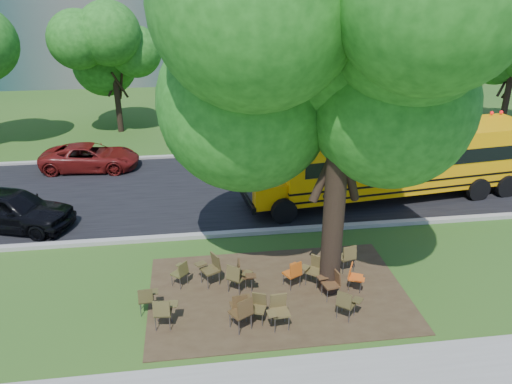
{
  "coord_description": "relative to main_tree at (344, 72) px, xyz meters",
  "views": [
    {
      "loc": [
        -1.14,
        -11.79,
        8.05
      ],
      "look_at": [
        0.88,
        3.03,
        1.53
      ],
      "focal_mm": 35.0,
      "sensor_mm": 36.0,
      "label": 1
    }
  ],
  "objects": [
    {
      "name": "chair_11",
      "position": [
        -0.95,
        0.24,
        -5.47
      ],
      "size": [
        0.57,
        0.68,
        0.85
      ],
      "rotation": [
        0.0,
        0.0,
        0.47
      ],
      "color": "#B14C12",
      "rests_on": "ground"
    },
    {
      "name": "chair_4",
      "position": [
        -2.59,
        -1.01,
        -5.47
      ],
      "size": [
        0.55,
        0.54,
        0.83
      ],
      "rotation": [
        0.0,
        0.0,
        0.1
      ],
      "color": "#473219",
      "rests_on": "ground"
    },
    {
      "name": "bg_tree_3",
      "position": [
        5.56,
        14.52,
        -0.96
      ],
      "size": [
        5.6,
        5.6,
        7.84
      ],
      "color": "black",
      "rests_on": "ground"
    },
    {
      "name": "chair_6",
      "position": [
        -0.03,
        -0.36,
        -5.47
      ],
      "size": [
        0.59,
        0.57,
        0.85
      ],
      "rotation": [
        0.0,
        0.0,
        1.77
      ],
      "color": "#51341D",
      "rests_on": "ground"
    },
    {
      "name": "chair_9",
      "position": [
        -3.21,
        0.74,
        -5.41
      ],
      "size": [
        0.76,
        0.63,
        0.94
      ],
      "rotation": [
        0.0,
        0.0,
        2.05
      ],
      "color": "#463C1E",
      "rests_on": "ground"
    },
    {
      "name": "chair_10",
      "position": [
        -2.36,
        0.33,
        -5.43
      ],
      "size": [
        0.53,
        0.61,
        0.9
      ],
      "rotation": [
        0.0,
        0.0,
        -1.64
      ],
      "color": "#432D18",
      "rests_on": "ground"
    },
    {
      "name": "chair_0",
      "position": [
        -4.92,
        -0.39,
        -5.5
      ],
      "size": [
        0.52,
        0.5,
        0.8
      ],
      "rotation": [
        0.0,
        0.0,
        0.07
      ],
      "color": "#423B1D",
      "rests_on": "ground"
    },
    {
      "name": "chair_15",
      "position": [
        -0.34,
        0.34,
        -5.45
      ],
      "size": [
        0.75,
        0.6,
        0.88
      ],
      "rotation": [
        0.0,
        0.0,
        2.45
      ],
      "color": "brown",
      "rests_on": "ground"
    },
    {
      "name": "chair_12",
      "position": [
        0.66,
        -0.11,
        -5.5
      ],
      "size": [
        0.51,
        0.65,
        0.8
      ],
      "rotation": [
        0.0,
        0.0,
        4.27
      ],
      "color": "#D65516",
      "rests_on": "ground"
    },
    {
      "name": "chair_3",
      "position": [
        -2.16,
        -1.1,
        -5.5
      ],
      "size": [
        0.63,
        0.49,
        0.79
      ],
      "rotation": [
        0.0,
        0.0,
        2.77
      ],
      "color": "#4C4121",
      "rests_on": "ground"
    },
    {
      "name": "chair_5",
      "position": [
        -1.67,
        -1.38,
        -5.43
      ],
      "size": [
        0.59,
        0.57,
        0.9
      ],
      "rotation": [
        0.0,
        0.0,
        3.23
      ],
      "color": "brown",
      "rests_on": "ground"
    },
    {
      "name": "black_car",
      "position": [
        -9.8,
        5.09,
        -5.27
      ],
      "size": [
        4.53,
        2.91,
        1.44
      ],
      "primitive_type": "imported",
      "rotation": [
        0.0,
        0.0,
        1.26
      ],
      "color": "black",
      "rests_on": "ground"
    },
    {
      "name": "chair_14",
      "position": [
        -2.55,
        0.2,
        -5.44
      ],
      "size": [
        0.77,
        0.6,
        0.9
      ],
      "rotation": [
        0.0,
        0.0,
        5.64
      ],
      "color": "#4B4220",
      "rests_on": "ground"
    },
    {
      "name": "bg_car_red",
      "position": [
        -8.07,
        10.57,
        -5.4
      ],
      "size": [
        4.4,
        2.32,
        1.18
      ],
      "primitive_type": "imported",
      "rotation": [
        0.0,
        0.0,
        1.48
      ],
      "color": "#601310",
      "rests_on": "ground"
    },
    {
      "name": "ground",
      "position": [
        -2.44,
        0.52,
        -5.99
      ],
      "size": [
        160.0,
        160.0,
        0.0
      ],
      "primitive_type": "plane",
      "color": "#234D18",
      "rests_on": "ground"
    },
    {
      "name": "main_tree",
      "position": [
        0.0,
        0.0,
        0.0
      ],
      "size": [
        7.2,
        7.2,
        9.6
      ],
      "color": "black",
      "rests_on": "ground"
    },
    {
      "name": "chair_2",
      "position": [
        -2.56,
        -1.38,
        -5.4
      ],
      "size": [
        0.65,
        0.79,
        0.96
      ],
      "rotation": [
        0.0,
        0.0,
        0.53
      ],
      "color": "#453118",
      "rests_on": "ground"
    },
    {
      "name": "bg_tree_2",
      "position": [
        -7.44,
        16.52,
        -1.78
      ],
      "size": [
        4.8,
        4.8,
        6.62
      ],
      "color": "black",
      "rests_on": "ground"
    },
    {
      "name": "chair_7",
      "position": [
        0.07,
        -1.33,
        -5.46
      ],
      "size": [
        0.73,
        0.58,
        0.85
      ],
      "rotation": [
        0.0,
        0.0,
        -0.71
      ],
      "color": "#443B1D",
      "rests_on": "ground"
    },
    {
      "name": "chair_13",
      "position": [
        0.78,
        0.84,
        -5.43
      ],
      "size": [
        0.62,
        0.65,
        0.91
      ],
      "rotation": [
        0.0,
        0.0,
        0.23
      ],
      "color": "brown",
      "rests_on": "ground"
    },
    {
      "name": "kerb_far",
      "position": [
        -2.44,
        11.62,
        -5.92
      ],
      "size": [
        80.0,
        0.25,
        0.14
      ],
      "primitive_type": "cube",
      "color": "gray",
      "rests_on": "ground"
    },
    {
      "name": "kerb_near",
      "position": [
        -2.44,
        3.52,
        -5.92
      ],
      "size": [
        80.0,
        0.25,
        0.14
      ],
      "primitive_type": "cube",
      "color": "gray",
      "rests_on": "ground"
    },
    {
      "name": "chair_8",
      "position": [
        -4.05,
        0.74,
        -5.51
      ],
      "size": [
        0.53,
        0.67,
        0.78
      ],
      "rotation": [
        0.0,
        0.0,
        0.85
      ],
      "color": "#49461F",
      "rests_on": "ground"
    },
    {
      "name": "dirt_patch",
      "position": [
        -1.44,
        0.02,
        -5.97
      ],
      "size": [
        7.0,
        4.5,
        0.03
      ],
      "primitive_type": "cube",
      "color": "#382819",
      "rests_on": "ground"
    },
    {
      "name": "school_bus",
      "position": [
        4.45,
        5.9,
        -4.4
      ],
      "size": [
        11.4,
        3.71,
        2.74
      ],
      "rotation": [
        0.0,
        0.0,
        0.12
      ],
      "color": "#E99C07",
      "rests_on": "ground"
    },
    {
      "name": "asphalt_road",
      "position": [
        -2.44,
        7.52,
        -5.97
      ],
      "size": [
        80.0,
        8.0,
        0.04
      ],
      "primitive_type": "cube",
      "color": "black",
      "rests_on": "ground"
    },
    {
      "name": "chair_1",
      "position": [
        -4.47,
        -1.06,
        -5.44
      ],
      "size": [
        0.61,
        0.52,
        0.89
      ],
      "rotation": [
        0.0,
        0.0,
        -0.1
      ],
      "color": "#4C4321",
      "rests_on": "ground"
    }
  ]
}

